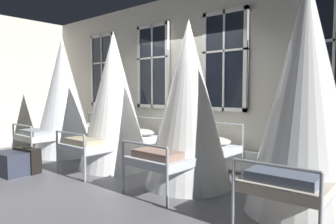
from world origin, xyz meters
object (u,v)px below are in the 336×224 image
cot_second (114,102)px  suitcase_dark (27,160)px  travel_trunk (11,163)px  cot_first (63,98)px  cot_third (188,105)px  cot_fourth (305,99)px

cot_second → suitcase_dark: 1.86m
suitcase_dark → cot_second: bearing=47.2°
cot_second → travel_trunk: cot_second is taller
cot_first → travel_trunk: cot_first is taller
cot_third → suitcase_dark: cot_third is taller
cot_second → cot_third: bearing=-88.8°
cot_second → cot_fourth: (3.44, 0.04, 0.11)m
cot_third → suitcase_dark: size_ratio=4.36×
cot_first → suitcase_dark: cot_first is taller
cot_first → cot_second: 1.81m
cot_second → suitcase_dark: (-0.88, -1.28, -1.02)m
cot_fourth → travel_trunk: 4.79m
cot_third → travel_trunk: 3.27m
cot_second → cot_third: (1.73, 0.04, -0.01)m
cot_first → cot_second: cot_first is taller
cot_first → travel_trunk: bearing=-150.3°
cot_third → suitcase_dark: 3.09m
cot_second → travel_trunk: size_ratio=4.02×
cot_fourth → cot_first: bearing=88.7°
cot_third → travel_trunk: bearing=121.6°
travel_trunk → cot_second: bearing=58.8°
cot_second → cot_first: bearing=89.7°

